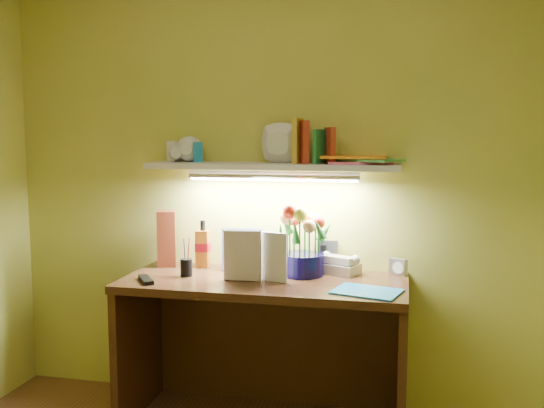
# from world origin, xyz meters

# --- Properties ---
(desk) EXTENTS (1.40, 0.60, 0.75)m
(desk) POSITION_xyz_m (0.00, 1.20, 0.38)
(desk) COLOR #39190F
(desk) RESTS_ON ground
(flower_bouquet) EXTENTS (0.31, 0.31, 0.39)m
(flower_bouquet) POSITION_xyz_m (0.17, 1.33, 0.94)
(flower_bouquet) COLOR #0B0738
(flower_bouquet) RESTS_ON desk
(telephone) EXTENTS (0.22, 0.19, 0.11)m
(telephone) POSITION_xyz_m (0.36, 1.40, 0.80)
(telephone) COLOR beige
(telephone) RESTS_ON desk
(desk_clock) EXTENTS (0.09, 0.07, 0.08)m
(desk_clock) POSITION_xyz_m (0.65, 1.43, 0.79)
(desk_clock) COLOR #AFAFB4
(desk_clock) RESTS_ON desk
(whisky_bottle) EXTENTS (0.07, 0.07, 0.25)m
(whisky_bottle) POSITION_xyz_m (-0.39, 1.40, 0.88)
(whisky_bottle) COLOR #BE691B
(whisky_bottle) RESTS_ON desk
(whisky_box) EXTENTS (0.12, 0.12, 0.30)m
(whisky_box) POSITION_xyz_m (-0.59, 1.38, 0.90)
(whisky_box) COLOR #612510
(whisky_box) RESTS_ON desk
(pen_cup) EXTENTS (0.07, 0.07, 0.15)m
(pen_cup) POSITION_xyz_m (-0.40, 1.18, 0.82)
(pen_cup) COLOR black
(pen_cup) RESTS_ON desk
(art_card) EXTENTS (0.23, 0.08, 0.22)m
(art_card) POSITION_xyz_m (-0.16, 1.38, 0.86)
(art_card) COLOR silver
(art_card) RESTS_ON desk
(tv_remote) EXTENTS (0.13, 0.16, 0.02)m
(tv_remote) POSITION_xyz_m (-0.55, 1.03, 0.76)
(tv_remote) COLOR black
(tv_remote) RESTS_ON desk
(blue_folder) EXTENTS (0.34, 0.28, 0.01)m
(blue_folder) POSITION_xyz_m (0.51, 1.06, 0.75)
(blue_folder) COLOR #1D87CB
(blue_folder) RESTS_ON desk
(desk_book_a) EXTENTS (0.19, 0.03, 0.25)m
(desk_book_a) POSITION_xyz_m (-0.19, 1.14, 0.88)
(desk_book_a) COLOR beige
(desk_book_a) RESTS_ON desk
(desk_book_b) EXTENTS (0.18, 0.07, 0.24)m
(desk_book_b) POSITION_xyz_m (-0.04, 1.19, 0.87)
(desk_book_b) COLOR silver
(desk_book_b) RESTS_ON desk
(wall_shelf) EXTENTS (1.32, 0.34, 0.26)m
(wall_shelf) POSITION_xyz_m (0.02, 1.38, 1.34)
(wall_shelf) COLOR silver
(wall_shelf) RESTS_ON ground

